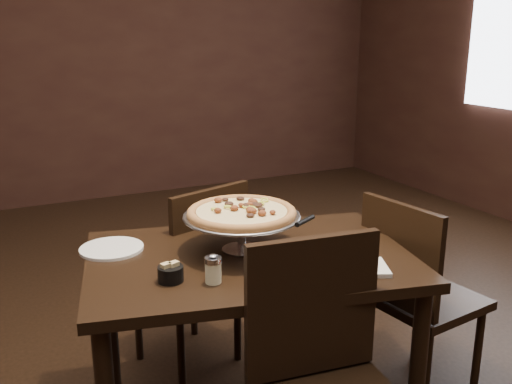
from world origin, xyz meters
name	(u,v)px	position (x,y,z in m)	size (l,w,h in m)	color
room	(263,57)	(0.06, 0.03, 1.40)	(6.04, 7.04, 2.84)	black
dining_table	(250,279)	(0.01, 0.02, 0.62)	(1.28, 1.00, 0.71)	black
pizza_stand	(242,213)	(0.00, 0.07, 0.86)	(0.43, 0.43, 0.18)	#B3B3BA
parmesan_shaker	(213,269)	(-0.20, -0.14, 0.76)	(0.06, 0.06, 0.10)	#F6F4BF
pepper_flake_shaker	(261,269)	(-0.06, -0.21, 0.76)	(0.06, 0.06, 0.10)	#96280D
packet_caddy	(170,273)	(-0.32, -0.07, 0.74)	(0.08, 0.08, 0.06)	black
napkin_stack	(365,268)	(0.30, -0.28, 0.72)	(0.15, 0.15, 0.02)	white
plate_left	(112,249)	(-0.43, 0.28, 0.72)	(0.23, 0.23, 0.01)	white
plate_near	(300,279)	(0.05, -0.26, 0.72)	(0.22, 0.22, 0.01)	white
serving_spatula	(305,221)	(0.16, -0.10, 0.85)	(0.15, 0.15, 0.02)	#B3B3BA
chair_far	(195,270)	(-0.03, 0.50, 0.47)	(0.51, 0.51, 0.86)	black
chair_near	(328,383)	(0.01, -0.49, 0.50)	(0.47, 0.47, 0.91)	black
chair_side	(415,290)	(0.71, -0.08, 0.47)	(0.45, 0.45, 0.85)	black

